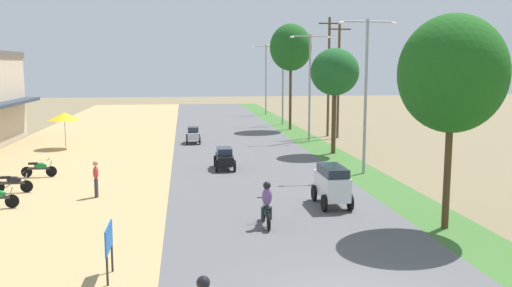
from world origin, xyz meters
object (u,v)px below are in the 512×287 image
(streetlamp_near, at_px, (366,86))
(vendor_umbrella, at_px, (64,116))
(streetlamp_farthest, at_px, (266,75))
(parked_motorbike_fourth, at_px, (39,168))
(car_sedan_black, at_px, (224,157))
(median_tree_nearest, at_px, (452,74))
(motorbike_ahead_second, at_px, (266,205))
(parked_motorbike_third, at_px, (13,182))
(streetlamp_far, at_px, (283,78))
(pedestrian_on_shoulder, at_px, (96,177))
(median_tree_third, at_px, (291,48))
(median_tree_second, at_px, (335,72))
(street_signboard, at_px, (109,242))
(utility_pole_far, at_px, (329,75))
(streetlamp_mid, at_px, (310,80))
(car_hatchback_silver, at_px, (193,134))
(car_van_white, at_px, (332,183))
(utility_pole_near, at_px, (339,79))

(streetlamp_near, bearing_deg, vendor_umbrella, 147.57)
(streetlamp_near, bearing_deg, streetlamp_farthest, 90.00)
(parked_motorbike_fourth, height_order, car_sedan_black, car_sedan_black)
(median_tree_nearest, height_order, motorbike_ahead_second, median_tree_nearest)
(parked_motorbike_third, bearing_deg, streetlamp_far, 57.17)
(pedestrian_on_shoulder, xyz_separation_m, median_tree_third, (13.41, 24.16, 6.41))
(vendor_umbrella, distance_m, median_tree_second, 18.83)
(street_signboard, xyz_separation_m, median_tree_nearest, (11.30, 3.26, 4.44))
(streetlamp_farthest, relative_size, utility_pole_far, 0.84)
(streetlamp_mid, xyz_separation_m, streetlamp_farthest, (0.00, 22.64, -0.00))
(vendor_umbrella, height_order, car_sedan_black, vendor_umbrella)
(parked_motorbike_third, xyz_separation_m, median_tree_nearest, (17.03, -7.74, 4.99))
(median_tree_third, xyz_separation_m, utility_pole_far, (2.24, -4.71, -2.35))
(median_tree_second, height_order, streetlamp_farthest, streetlamp_farthest)
(parked_motorbike_third, height_order, streetlamp_near, streetlamp_near)
(median_tree_nearest, distance_m, streetlamp_farthest, 45.77)
(parked_motorbike_fourth, xyz_separation_m, street_signboard, (5.44, -14.53, 0.55))
(streetlamp_mid, bearing_deg, median_tree_third, 90.36)
(median_tree_second, distance_m, streetlamp_mid, 6.36)
(car_hatchback_silver, bearing_deg, median_tree_third, 41.75)
(streetlamp_far, relative_size, car_van_white, 3.28)
(vendor_umbrella, distance_m, median_tree_nearest, 27.81)
(parked_motorbike_third, distance_m, median_tree_second, 20.34)
(streetlamp_mid, bearing_deg, median_tree_second, -88.36)
(median_tree_second, bearing_deg, streetlamp_mid, 91.64)
(median_tree_third, xyz_separation_m, motorbike_ahead_second, (-6.62, -29.53, -6.52))
(street_signboard, height_order, streetlamp_farthest, streetlamp_farthest)
(streetlamp_near, height_order, streetlamp_far, streetlamp_near)
(car_van_white, bearing_deg, median_tree_second, 74.29)
(pedestrian_on_shoulder, relative_size, streetlamp_farthest, 0.20)
(vendor_umbrella, relative_size, median_tree_nearest, 0.33)
(pedestrian_on_shoulder, xyz_separation_m, utility_pole_near, (16.15, 18.26, 3.79))
(parked_motorbike_third, relative_size, car_hatchback_silver, 0.90)
(median_tree_second, xyz_separation_m, car_van_white, (-3.74, -13.31, -4.35))
(pedestrian_on_shoulder, distance_m, median_tree_second, 17.73)
(pedestrian_on_shoulder, height_order, car_van_white, car_van_white)
(median_tree_nearest, xyz_separation_m, median_tree_third, (0.30, 30.53, 1.83))
(streetlamp_near, bearing_deg, car_van_white, -118.55)
(vendor_umbrella, relative_size, streetlamp_farthest, 0.31)
(parked_motorbike_fourth, xyz_separation_m, median_tree_third, (17.04, 19.26, 6.82))
(median_tree_second, distance_m, streetlamp_far, 17.87)
(median_tree_nearest, bearing_deg, median_tree_third, 89.45)
(vendor_umbrella, height_order, streetlamp_farthest, streetlamp_farthest)
(streetlamp_mid, height_order, car_hatchback_silver, streetlamp_mid)
(parked_motorbike_fourth, xyz_separation_m, streetlamp_mid, (17.08, 11.86, 4.15))
(pedestrian_on_shoulder, distance_m, car_sedan_black, 8.41)
(vendor_umbrella, bearing_deg, parked_motorbike_fourth, -85.77)
(median_tree_nearest, bearing_deg, car_hatchback_silver, 110.78)
(parked_motorbike_third, height_order, motorbike_ahead_second, motorbike_ahead_second)
(streetlamp_far, distance_m, utility_pole_far, 9.11)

